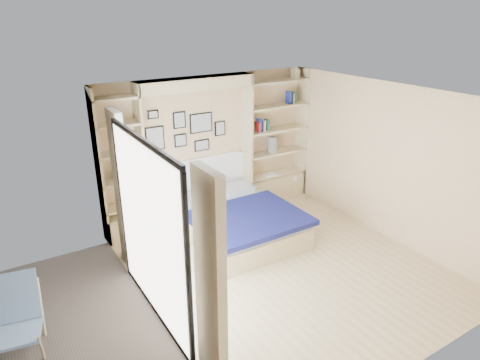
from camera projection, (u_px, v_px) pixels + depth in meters
ground at (283, 266)px, 6.29m from camera, size 4.50×4.50×0.00m
room_shell at (209, 171)px, 6.90m from camera, size 4.50×4.50×4.50m
bed at (237, 221)px, 7.04m from camera, size 1.69×2.15×1.07m
photo_gallery at (185, 131)px, 7.22m from camera, size 1.48×0.02×0.82m
reading_lamps at (200, 161)px, 7.31m from camera, size 1.92×0.12×0.15m
shelf_decor at (264, 117)px, 7.82m from camera, size 3.57×0.23×2.03m
deck_chair at (17, 317)px, 4.67m from camera, size 0.61×0.87×0.80m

